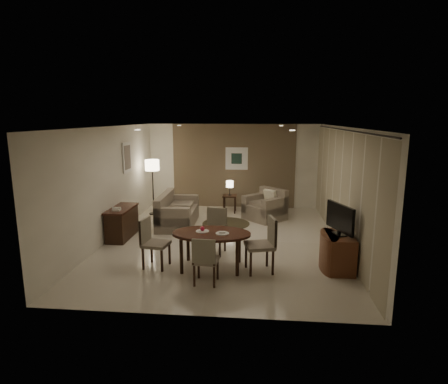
# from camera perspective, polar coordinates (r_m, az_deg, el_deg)

# --- Properties ---
(room_shell) EXTENTS (5.50, 7.00, 2.70)m
(room_shell) POSITION_cam_1_polar(r_m,az_deg,el_deg) (9.12, 0.12, 1.48)
(room_shell) COLOR beige
(room_shell) RESTS_ON ground
(taupe_accent) EXTENTS (3.96, 0.03, 2.70)m
(taupe_accent) POSITION_cam_1_polar(r_m,az_deg,el_deg) (12.16, 1.47, 3.97)
(taupe_accent) COLOR brown
(taupe_accent) RESTS_ON wall_back
(curtain_wall) EXTENTS (0.08, 6.70, 2.58)m
(curtain_wall) POSITION_cam_1_polar(r_m,az_deg,el_deg) (8.89, 17.33, 0.50)
(curtain_wall) COLOR #BDB493
(curtain_wall) RESTS_ON wall_right
(curtain_rod) EXTENTS (0.03, 6.80, 0.03)m
(curtain_rod) POSITION_cam_1_polar(r_m,az_deg,el_deg) (8.75, 17.85, 9.02)
(curtain_rod) COLOR black
(curtain_rod) RESTS_ON wall_right
(art_back_frame) EXTENTS (0.72, 0.03, 0.72)m
(art_back_frame) POSITION_cam_1_polar(r_m,az_deg,el_deg) (12.10, 1.94, 5.12)
(art_back_frame) COLOR silver
(art_back_frame) RESTS_ON wall_back
(art_back_canvas) EXTENTS (0.34, 0.01, 0.34)m
(art_back_canvas) POSITION_cam_1_polar(r_m,az_deg,el_deg) (12.09, 1.94, 5.11)
(art_back_canvas) COLOR #1C332A
(art_back_canvas) RESTS_ON wall_back
(art_left_frame) EXTENTS (0.03, 0.60, 0.80)m
(art_left_frame) POSITION_cam_1_polar(r_m,az_deg,el_deg) (10.43, -14.57, 5.13)
(art_left_frame) COLOR silver
(art_left_frame) RESTS_ON wall_left
(art_left_canvas) EXTENTS (0.01, 0.46, 0.64)m
(art_left_canvas) POSITION_cam_1_polar(r_m,az_deg,el_deg) (10.43, -14.49, 5.14)
(art_left_canvas) COLOR gray
(art_left_canvas) RESTS_ON wall_left
(downlight_nl) EXTENTS (0.10, 0.10, 0.01)m
(downlight_nl) POSITION_cam_1_polar(r_m,az_deg,el_deg) (7.11, -13.03, 9.21)
(downlight_nl) COLOR white
(downlight_nl) RESTS_ON ceiling
(downlight_nr) EXTENTS (0.10, 0.10, 0.01)m
(downlight_nr) POSITION_cam_1_polar(r_m,az_deg,el_deg) (6.78, 10.37, 9.22)
(downlight_nr) COLOR white
(downlight_nr) RESTS_ON ceiling
(downlight_fl) EXTENTS (0.10, 0.10, 0.01)m
(downlight_fl) POSITION_cam_1_polar(r_m,az_deg,el_deg) (10.59, -6.84, 10.04)
(downlight_fl) COLOR white
(downlight_fl) RESTS_ON ceiling
(downlight_fr) EXTENTS (0.10, 0.10, 0.01)m
(downlight_fr) POSITION_cam_1_polar(r_m,az_deg,el_deg) (10.37, 8.70, 9.96)
(downlight_fr) COLOR white
(downlight_fr) RESTS_ON ceiling
(console_desk) EXTENTS (0.48, 1.20, 0.75)m
(console_desk) POSITION_cam_1_polar(r_m,az_deg,el_deg) (9.52, -15.26, -4.53)
(console_desk) COLOR #401E14
(console_desk) RESTS_ON floor
(telephone) EXTENTS (0.20, 0.14, 0.09)m
(telephone) POSITION_cam_1_polar(r_m,az_deg,el_deg) (9.14, -16.06, -2.48)
(telephone) COLOR white
(telephone) RESTS_ON console_desk
(tv_cabinet) EXTENTS (0.48, 0.90, 0.70)m
(tv_cabinet) POSITION_cam_1_polar(r_m,az_deg,el_deg) (7.66, 17.11, -8.73)
(tv_cabinet) COLOR brown
(tv_cabinet) RESTS_ON floor
(flat_tv) EXTENTS (0.36, 0.85, 0.60)m
(flat_tv) POSITION_cam_1_polar(r_m,az_deg,el_deg) (7.46, 17.25, -3.89)
(flat_tv) COLOR black
(flat_tv) RESTS_ON tv_cabinet
(dining_table) EXTENTS (1.53, 0.96, 0.72)m
(dining_table) POSITION_cam_1_polar(r_m,az_deg,el_deg) (7.40, -1.93, -8.87)
(dining_table) COLOR #401E14
(dining_table) RESTS_ON floor
(chair_near) EXTENTS (0.45, 0.45, 0.88)m
(chair_near) POSITION_cam_1_polar(r_m,az_deg,el_deg) (6.73, -2.75, -10.24)
(chair_near) COLOR gray
(chair_near) RESTS_ON floor
(chair_far) EXTENTS (0.55, 0.55, 0.97)m
(chair_far) POSITION_cam_1_polar(r_m,az_deg,el_deg) (8.11, -1.55, -6.09)
(chair_far) COLOR gray
(chair_far) RESTS_ON floor
(chair_left) EXTENTS (0.53, 0.53, 0.97)m
(chair_left) POSITION_cam_1_polar(r_m,az_deg,el_deg) (7.51, -10.30, -7.70)
(chair_left) COLOR gray
(chair_left) RESTS_ON floor
(chair_right) EXTENTS (0.62, 0.62, 1.06)m
(chair_right) POSITION_cam_1_polar(r_m,az_deg,el_deg) (7.21, 5.42, -8.02)
(chair_right) COLOR gray
(chair_right) RESTS_ON floor
(plate_a) EXTENTS (0.26, 0.26, 0.02)m
(plate_a) POSITION_cam_1_polar(r_m,az_deg,el_deg) (7.35, -3.30, -5.99)
(plate_a) COLOR white
(plate_a) RESTS_ON dining_table
(plate_b) EXTENTS (0.26, 0.26, 0.02)m
(plate_b) POSITION_cam_1_polar(r_m,az_deg,el_deg) (7.21, -0.26, -6.33)
(plate_b) COLOR white
(plate_b) RESTS_ON dining_table
(fruit_apple) EXTENTS (0.09, 0.09, 0.09)m
(fruit_apple) POSITION_cam_1_polar(r_m,az_deg,el_deg) (7.34, -3.30, -5.60)
(fruit_apple) COLOR #BA1532
(fruit_apple) RESTS_ON plate_a
(napkin) EXTENTS (0.12, 0.08, 0.03)m
(napkin) POSITION_cam_1_polar(r_m,az_deg,el_deg) (7.20, -0.26, -6.15)
(napkin) COLOR white
(napkin) RESTS_ON plate_b
(round_rug) EXTENTS (1.31, 1.31, 0.01)m
(round_rug) POSITION_cam_1_polar(r_m,az_deg,el_deg) (10.44, 0.30, -4.82)
(round_rug) COLOR #403824
(round_rug) RESTS_ON floor
(sofa) EXTENTS (1.86, 0.98, 0.86)m
(sofa) POSITION_cam_1_polar(r_m,az_deg,el_deg) (10.32, -7.05, -2.66)
(sofa) COLOR gray
(sofa) RESTS_ON floor
(armchair) EXTENTS (1.36, 1.36, 0.88)m
(armchair) POSITION_cam_1_polar(r_m,az_deg,el_deg) (10.83, 6.23, -1.92)
(armchair) COLOR gray
(armchair) RESTS_ON floor
(side_table) EXTENTS (0.42, 0.42, 0.54)m
(side_table) POSITION_cam_1_polar(r_m,az_deg,el_deg) (11.62, 0.87, -1.79)
(side_table) COLOR #2F1F0F
(side_table) RESTS_ON floor
(table_lamp) EXTENTS (0.22, 0.22, 0.50)m
(table_lamp) POSITION_cam_1_polar(r_m,az_deg,el_deg) (11.52, 0.88, 0.74)
(table_lamp) COLOR #FFEAC1
(table_lamp) RESTS_ON side_table
(floor_lamp) EXTENTS (0.42, 0.42, 1.67)m
(floor_lamp) POSITION_cam_1_polar(r_m,az_deg,el_deg) (11.49, -10.77, 0.72)
(floor_lamp) COLOR #FFE5B7
(floor_lamp) RESTS_ON floor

